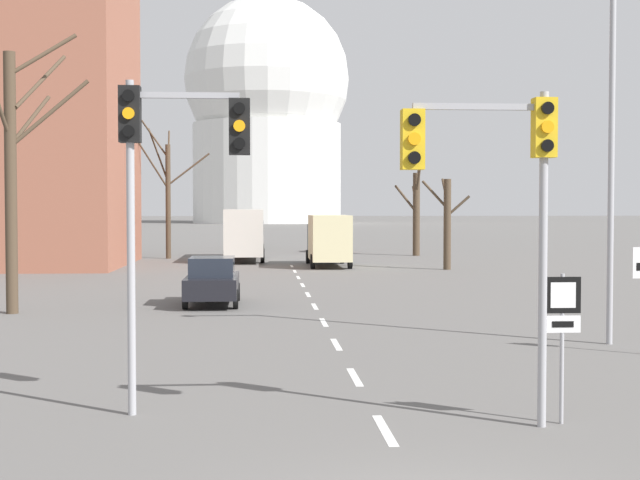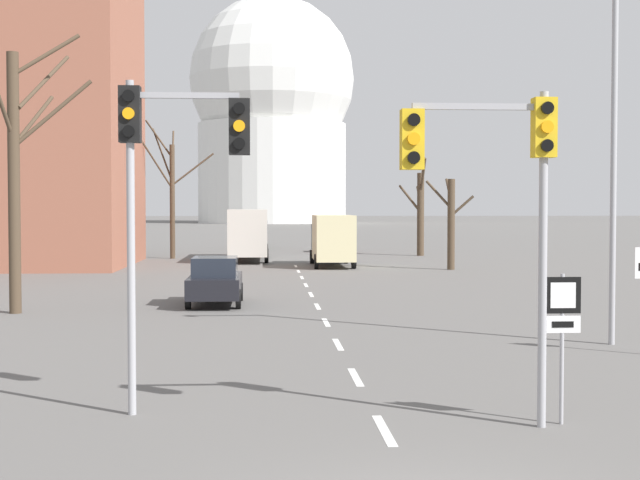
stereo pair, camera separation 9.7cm
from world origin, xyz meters
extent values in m
cube|color=silver|center=(0.00, 4.41, 0.00)|extent=(0.16, 2.00, 0.01)
cube|color=silver|center=(0.00, 8.91, 0.00)|extent=(0.16, 2.00, 0.01)
cube|color=silver|center=(0.00, 13.41, 0.00)|extent=(0.16, 2.00, 0.01)
cube|color=silver|center=(0.00, 17.91, 0.00)|extent=(0.16, 2.00, 0.01)
cube|color=silver|center=(0.00, 22.41, 0.00)|extent=(0.16, 2.00, 0.01)
cube|color=silver|center=(0.00, 26.91, 0.00)|extent=(0.16, 2.00, 0.01)
cube|color=silver|center=(0.00, 31.41, 0.00)|extent=(0.16, 2.00, 0.01)
cube|color=silver|center=(0.00, 35.91, 0.00)|extent=(0.16, 2.00, 0.01)
cube|color=silver|center=(0.00, 40.41, 0.00)|extent=(0.16, 2.00, 0.01)
cube|color=silver|center=(0.00, 44.91, 0.00)|extent=(0.16, 2.00, 0.01)
cylinder|color=#9E9EA3|center=(2.58, 4.46, 2.72)|extent=(0.14, 0.14, 5.44)
cube|color=gold|center=(2.58, 4.46, 4.86)|extent=(0.36, 0.28, 0.96)
cylinder|color=black|center=(2.58, 4.29, 5.15)|extent=(0.20, 0.06, 0.20)
cylinder|color=orange|center=(2.58, 4.29, 4.86)|extent=(0.20, 0.06, 0.20)
cylinder|color=black|center=(2.58, 4.29, 4.56)|extent=(0.20, 0.06, 0.20)
cube|color=#9E9EA3|center=(1.51, 4.46, 5.19)|extent=(2.14, 0.10, 0.10)
cube|color=gold|center=(0.44, 4.46, 4.66)|extent=(0.36, 0.28, 0.96)
cylinder|color=black|center=(0.44, 4.29, 4.95)|extent=(0.20, 0.06, 0.20)
cylinder|color=orange|center=(0.44, 4.29, 4.66)|extent=(0.20, 0.06, 0.20)
cylinder|color=black|center=(0.44, 4.29, 4.36)|extent=(0.20, 0.06, 0.20)
cylinder|color=#9E9EA3|center=(-4.20, 5.76, 2.87)|extent=(0.14, 0.14, 5.74)
cube|color=black|center=(-4.20, 5.76, 5.16)|extent=(0.36, 0.28, 0.96)
cylinder|color=black|center=(-4.20, 5.59, 5.46)|extent=(0.20, 0.06, 0.20)
cylinder|color=orange|center=(-4.20, 5.59, 5.16)|extent=(0.20, 0.06, 0.20)
cylinder|color=black|center=(-4.20, 5.59, 4.86)|extent=(0.20, 0.06, 0.20)
cube|color=#9E9EA3|center=(-3.27, 5.76, 5.49)|extent=(1.86, 0.10, 0.10)
cube|color=black|center=(-2.34, 5.76, 4.96)|extent=(0.36, 0.28, 0.96)
cylinder|color=black|center=(-2.34, 5.59, 5.26)|extent=(0.20, 0.06, 0.20)
cylinder|color=orange|center=(-2.34, 5.59, 4.96)|extent=(0.20, 0.06, 0.20)
cylinder|color=black|center=(-2.34, 5.59, 4.66)|extent=(0.20, 0.06, 0.20)
cylinder|color=#9E9EA3|center=(2.97, 4.64, 1.24)|extent=(0.07, 0.07, 2.49)
cube|color=black|center=(2.97, 4.62, 2.14)|extent=(0.60, 0.03, 0.60)
cube|color=white|center=(2.97, 4.60, 2.14)|extent=(0.42, 0.01, 0.42)
cube|color=white|center=(2.97, 4.62, 1.66)|extent=(0.60, 0.03, 0.28)
cube|color=black|center=(2.97, 4.60, 1.66)|extent=(0.36, 0.01, 0.10)
cylinder|color=#9E9EA3|center=(7.15, 12.99, 4.71)|extent=(0.16, 0.16, 9.43)
cube|color=#2D4C33|center=(-2.67, 70.55, 0.63)|extent=(1.73, 4.56, 0.60)
cube|color=#1E232D|center=(-2.67, 70.32, 1.25)|extent=(1.47, 2.19, 0.65)
cylinder|color=black|center=(-3.49, 71.96, 0.33)|extent=(0.18, 0.66, 0.66)
cylinder|color=black|center=(-1.86, 71.96, 0.33)|extent=(0.18, 0.66, 0.66)
cylinder|color=black|center=(-3.49, 69.14, 0.33)|extent=(0.18, 0.66, 0.66)
cylinder|color=black|center=(-1.86, 69.14, 0.33)|extent=(0.18, 0.66, 0.66)
cube|color=black|center=(-3.72, 23.22, 0.72)|extent=(1.87, 4.47, 0.73)
cube|color=#1E232D|center=(-3.72, 23.00, 1.43)|extent=(1.59, 2.14, 0.70)
cylinder|color=black|center=(-4.61, 24.61, 0.35)|extent=(0.18, 0.70, 0.70)
cylinder|color=black|center=(-2.84, 24.61, 0.35)|extent=(0.18, 0.70, 0.70)
cylinder|color=black|center=(-4.61, 21.83, 0.35)|extent=(0.18, 0.70, 0.70)
cylinder|color=black|center=(-2.84, 21.83, 0.35)|extent=(0.18, 0.70, 0.70)
cube|color=maroon|center=(3.59, 62.54, 0.67)|extent=(1.61, 4.47, 0.64)
cube|color=#1E232D|center=(3.59, 62.31, 1.32)|extent=(1.37, 2.15, 0.66)
cylinder|color=black|center=(2.84, 63.92, 0.35)|extent=(0.18, 0.71, 0.71)
cylinder|color=black|center=(4.35, 63.92, 0.35)|extent=(0.18, 0.71, 0.71)
cylinder|color=black|center=(2.84, 61.15, 0.35)|extent=(0.18, 0.71, 0.71)
cylinder|color=black|center=(4.35, 61.15, 0.35)|extent=(0.18, 0.71, 0.71)
cube|color=beige|center=(-2.99, 51.50, 1.98)|extent=(2.50, 10.80, 3.00)
cube|color=black|center=(-2.99, 51.50, 2.35)|extent=(2.52, 10.26, 0.90)
cylinder|color=black|center=(-4.19, 55.28, 0.48)|extent=(0.26, 0.96, 0.96)
cylinder|color=black|center=(-1.79, 55.28, 0.48)|extent=(0.26, 0.96, 0.96)
cylinder|color=black|center=(-4.19, 48.26, 0.48)|extent=(0.26, 0.96, 0.96)
cylinder|color=black|center=(-1.79, 48.26, 0.48)|extent=(0.26, 0.96, 0.96)
cube|color=#333842|center=(2.23, 47.40, 1.49)|extent=(2.20, 2.00, 2.10)
cube|color=beige|center=(2.23, 43.80, 1.79)|extent=(2.30, 5.20, 2.70)
cylinder|color=black|center=(1.13, 47.40, 0.44)|extent=(0.24, 0.88, 0.88)
cylinder|color=black|center=(3.33, 47.40, 0.44)|extent=(0.24, 0.88, 0.88)
cylinder|color=black|center=(1.13, 42.37, 0.44)|extent=(0.24, 0.88, 0.88)
cylinder|color=black|center=(3.33, 42.37, 0.44)|extent=(0.24, 0.88, 0.88)
cylinder|color=#473828|center=(-8.41, 53.81, 4.02)|extent=(0.36, 0.36, 8.05)
cylinder|color=#473828|center=(-8.46, 54.81, 7.46)|extent=(0.22, 2.11, 3.48)
cylinder|color=#473828|center=(-6.95, 53.73, 6.31)|extent=(2.99, 0.29, 2.32)
cylinder|color=#473828|center=(-9.16, 54.41, 7.38)|extent=(1.59, 1.37, 3.86)
cylinder|color=#473828|center=(-9.43, 52.96, 6.69)|extent=(2.06, 1.88, 3.41)
cylinder|color=#473828|center=(-9.45, 54.56, 8.56)|extent=(2.08, 1.74, 2.76)
cylinder|color=#473828|center=(9.77, 56.41, 3.10)|extent=(0.53, 0.53, 6.20)
cylinder|color=#473828|center=(9.08, 57.58, 4.38)|extent=(1.25, 2.58, 2.02)
cylinder|color=#473828|center=(9.79, 57.25, 4.46)|extent=(0.22, 1.79, 1.65)
cylinder|color=#473828|center=(9.82, 55.76, 5.91)|extent=(0.28, 1.47, 2.71)
cylinder|color=#473828|center=(10.03, 57.02, 6.27)|extent=(0.67, 1.40, 2.36)
cylinder|color=#473828|center=(-10.34, 20.98, 4.40)|extent=(0.40, 0.40, 8.81)
cylinder|color=#473828|center=(-9.31, 21.37, 8.79)|extent=(2.11, 1.04, 1.63)
cylinder|color=#473828|center=(-9.11, 21.35, 6.80)|extent=(2.54, 0.97, 2.44)
cylinder|color=#473828|center=(-9.90, 22.11, 6.69)|extent=(0.80, 2.39, 1.91)
cylinder|color=#473828|center=(-9.68, 22.56, 8.06)|extent=(1.10, 3.33, 2.40)
cylinder|color=#473828|center=(8.88, 41.26, 2.63)|extent=(0.43, 0.43, 5.25)
cylinder|color=#473828|center=(8.21, 41.63, 4.36)|extent=(1.42, 0.96, 1.70)
cylinder|color=#473828|center=(8.87, 41.88, 4.59)|extent=(0.17, 1.37, 1.46)
cylinder|color=#473828|center=(9.50, 41.14, 3.70)|extent=(1.35, 0.41, 1.26)
cylinder|color=silver|center=(0.00, 207.77, 11.98)|extent=(35.93, 35.93, 23.95)
sphere|color=silver|center=(0.00, 207.77, 34.93)|extent=(39.92, 39.92, 39.92)
cylinder|color=silver|center=(0.00, 207.77, 52.90)|extent=(4.79, 4.79, 6.99)
camera|label=1|loc=(-2.01, -9.64, 3.56)|focal=50.00mm
camera|label=2|loc=(-1.91, -9.65, 3.56)|focal=50.00mm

